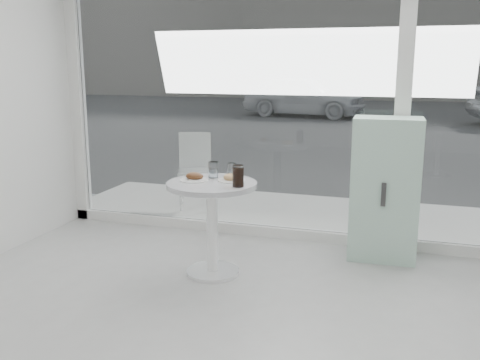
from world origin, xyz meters
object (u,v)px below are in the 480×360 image
(water_tumbler_a, at_px, (213,171))
(water_tumbler_b, at_px, (232,171))
(cola_glass, at_px, (238,176))
(main_table, at_px, (212,209))
(patio_chair, at_px, (195,165))
(mint_cabinet, at_px, (385,189))
(plate_fritter, at_px, (195,178))
(plate_donut, at_px, (232,179))
(car_white, at_px, (304,96))

(water_tumbler_a, xyz_separation_m, water_tumbler_b, (0.13, 0.09, -0.01))
(water_tumbler_b, distance_m, cola_glass, 0.38)
(cola_glass, bearing_deg, main_table, 161.09)
(patio_chair, bearing_deg, mint_cabinet, -44.25)
(patio_chair, height_order, plate_fritter, patio_chair)
(plate_donut, bearing_deg, water_tumbler_b, 107.85)
(water_tumbler_b, bearing_deg, car_white, 98.47)
(plate_donut, bearing_deg, cola_glass, -57.36)
(plate_fritter, xyz_separation_m, water_tumbler_b, (0.23, 0.25, 0.02))
(car_white, relative_size, water_tumbler_b, 34.34)
(car_white, height_order, plate_donut, car_white)
(patio_chair, distance_m, water_tumbler_a, 1.84)
(mint_cabinet, relative_size, water_tumbler_b, 10.93)
(patio_chair, relative_size, plate_fritter, 3.76)
(water_tumbler_b, bearing_deg, patio_chair, 122.38)
(cola_glass, bearing_deg, water_tumbler_a, 139.62)
(plate_donut, bearing_deg, car_white, 98.60)
(water_tumbler_b, bearing_deg, cola_glass, -64.21)
(main_table, relative_size, car_white, 0.20)
(main_table, distance_m, car_white, 13.54)
(plate_donut, bearing_deg, main_table, -146.94)
(mint_cabinet, xyz_separation_m, cola_glass, (-1.05, -0.89, 0.23))
(mint_cabinet, bearing_deg, plate_donut, -150.39)
(mint_cabinet, bearing_deg, car_white, 101.96)
(plate_donut, distance_m, cola_glass, 0.21)
(plate_fritter, height_order, water_tumbler_b, water_tumbler_b)
(plate_fritter, xyz_separation_m, plate_donut, (0.29, 0.08, -0.01))
(main_table, xyz_separation_m, plate_donut, (0.14, 0.09, 0.24))
(mint_cabinet, height_order, patio_chair, mint_cabinet)
(mint_cabinet, bearing_deg, plate_fritter, -153.25)
(car_white, height_order, water_tumbler_a, car_white)
(water_tumbler_a, bearing_deg, plate_donut, -23.00)
(car_white, xyz_separation_m, plate_fritter, (1.73, -13.40, 0.13))
(patio_chair, relative_size, plate_donut, 3.86)
(car_white, bearing_deg, mint_cabinet, -155.64)
(patio_chair, distance_m, water_tumbler_b, 1.82)
(patio_chair, distance_m, cola_glass, 2.20)
(car_white, relative_size, plate_donut, 17.57)
(main_table, distance_m, water_tumbler_b, 0.38)
(mint_cabinet, relative_size, plate_donut, 5.59)
(patio_chair, height_order, water_tumbler_a, patio_chair)
(plate_donut, relative_size, cola_glass, 1.34)
(car_white, bearing_deg, plate_fritter, -162.44)
(main_table, relative_size, plate_donut, 3.45)
(car_white, distance_m, water_tumbler_b, 13.30)
(main_table, bearing_deg, cola_glass, -18.91)
(plate_donut, height_order, cola_glass, cola_glass)
(patio_chair, distance_m, car_white, 11.68)
(mint_cabinet, relative_size, water_tumbler_a, 9.29)
(main_table, relative_size, mint_cabinet, 0.62)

